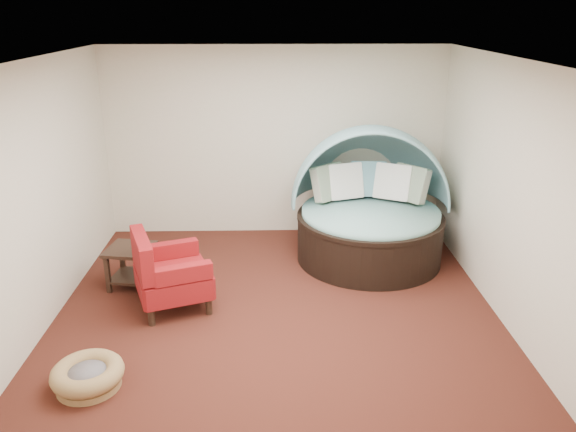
{
  "coord_description": "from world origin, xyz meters",
  "views": [
    {
      "loc": [
        -0.02,
        -5.68,
        3.28
      ],
      "look_at": [
        0.14,
        0.6,
        0.94
      ],
      "focal_mm": 35.0,
      "sensor_mm": 36.0,
      "label": 1
    }
  ],
  "objects_px": {
    "red_armchair": "(168,273)",
    "side_table": "(131,261)",
    "canopy_daybed": "(370,198)",
    "pet_basket": "(88,375)"
  },
  "relations": [
    {
      "from": "red_armchair",
      "to": "pet_basket",
      "type": "bearing_deg",
      "value": -129.2
    },
    {
      "from": "side_table",
      "to": "pet_basket",
      "type": "bearing_deg",
      "value": -88.19
    },
    {
      "from": "canopy_daybed",
      "to": "side_table",
      "type": "xyz_separation_m",
      "value": [
        -3.09,
        -0.84,
        -0.51
      ]
    },
    {
      "from": "pet_basket",
      "to": "red_armchair",
      "type": "xyz_separation_m",
      "value": [
        0.5,
        1.45,
        0.31
      ]
    },
    {
      "from": "pet_basket",
      "to": "red_armchair",
      "type": "bearing_deg",
      "value": 71.11
    },
    {
      "from": "canopy_daybed",
      "to": "red_armchair",
      "type": "height_order",
      "value": "canopy_daybed"
    },
    {
      "from": "red_armchair",
      "to": "canopy_daybed",
      "type": "bearing_deg",
      "value": 8.75
    },
    {
      "from": "canopy_daybed",
      "to": "side_table",
      "type": "distance_m",
      "value": 3.24
    },
    {
      "from": "red_armchair",
      "to": "side_table",
      "type": "height_order",
      "value": "red_armchair"
    },
    {
      "from": "canopy_daybed",
      "to": "pet_basket",
      "type": "relative_size",
      "value": 2.62
    }
  ]
}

